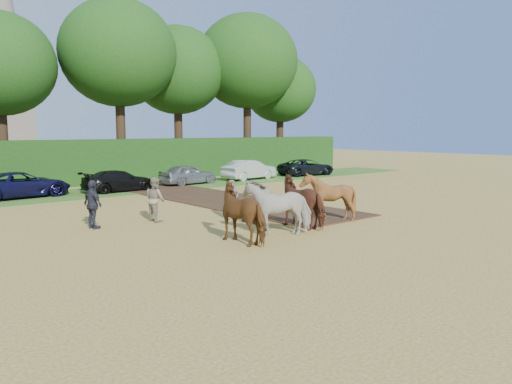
# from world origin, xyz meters

# --- Properties ---
(ground) EXTENTS (120.00, 120.00, 0.00)m
(ground) POSITION_xyz_m (0.00, 0.00, 0.00)
(ground) COLOR gold
(ground) RESTS_ON ground
(earth_strip) EXTENTS (4.50, 17.00, 0.05)m
(earth_strip) POSITION_xyz_m (1.50, 7.00, 0.03)
(earth_strip) COLOR #472D1C
(earth_strip) RESTS_ON ground
(grass_verge) EXTENTS (50.00, 5.00, 0.03)m
(grass_verge) POSITION_xyz_m (0.00, 14.00, 0.01)
(grass_verge) COLOR #38601E
(grass_verge) RESTS_ON ground
(hedgerow) EXTENTS (46.00, 1.60, 3.00)m
(hedgerow) POSITION_xyz_m (0.00, 18.50, 1.50)
(hedgerow) COLOR #14380F
(hedgerow) RESTS_ON ground
(spectator_near) EXTENTS (0.70, 0.88, 1.77)m
(spectator_near) POSITION_xyz_m (-4.16, 3.68, 0.88)
(spectator_near) COLOR #A0947E
(spectator_near) RESTS_ON ground
(spectator_far) EXTENTS (0.59, 1.11, 1.81)m
(spectator_far) POSITION_xyz_m (-6.69, 3.78, 0.91)
(spectator_far) COLOR #23242F
(spectator_far) RESTS_ON ground
(plough_team) EXTENTS (6.42, 4.92, 1.95)m
(plough_team) POSITION_xyz_m (-1.31, -1.09, 0.97)
(plough_team) COLOR brown
(plough_team) RESTS_ON ground
(parked_cars) EXTENTS (36.31, 3.60, 1.46)m
(parked_cars) POSITION_xyz_m (0.15, 13.99, 0.68)
(parked_cars) COLOR #A4A6AA
(parked_cars) RESTS_ON ground
(treeline) EXTENTS (48.70, 10.60, 14.21)m
(treeline) POSITION_xyz_m (-1.69, 21.69, 8.97)
(treeline) COLOR #382616
(treeline) RESTS_ON ground
(church) EXTENTS (5.20, 5.20, 27.00)m
(church) POSITION_xyz_m (4.00, 55.00, 13.73)
(church) COLOR slate
(church) RESTS_ON ground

